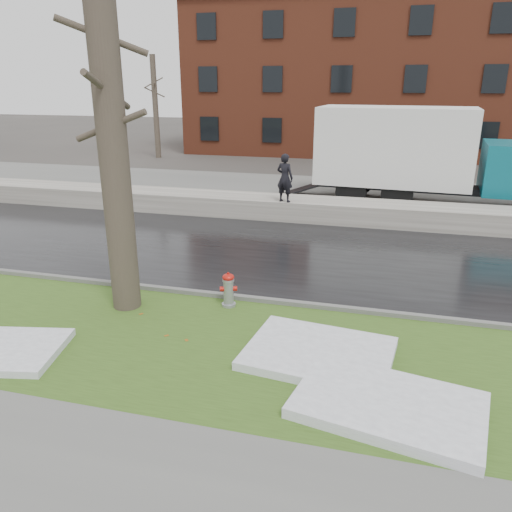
% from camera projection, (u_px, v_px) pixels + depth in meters
% --- Properties ---
extents(ground, '(120.00, 120.00, 0.00)m').
position_uv_depth(ground, '(227.00, 320.00, 10.71)').
color(ground, '#47423D').
rests_on(ground, ground).
extents(verge, '(60.00, 4.50, 0.04)m').
position_uv_depth(verge, '(207.00, 347.00, 9.56)').
color(verge, '#324D19').
rests_on(verge, ground).
extents(sidewalk, '(60.00, 3.00, 0.05)m').
position_uv_depth(sidewalk, '(102.00, 494.00, 6.14)').
color(sidewalk, slate).
rests_on(sidewalk, ground).
extents(road, '(60.00, 7.00, 0.03)m').
position_uv_depth(road, '(274.00, 253.00, 14.81)').
color(road, black).
rests_on(road, ground).
extents(parking_lot, '(60.00, 9.00, 0.03)m').
position_uv_depth(parking_lot, '(316.00, 194.00, 22.57)').
color(parking_lot, slate).
rests_on(parking_lot, ground).
extents(curb, '(60.00, 0.15, 0.14)m').
position_uv_depth(curb, '(241.00, 298.00, 11.60)').
color(curb, slate).
rests_on(curb, ground).
extents(snowbank, '(60.00, 1.60, 0.75)m').
position_uv_depth(snowbank, '(299.00, 209.00, 18.53)').
color(snowbank, '#B8B2A8').
rests_on(snowbank, ground).
extents(brick_building, '(26.00, 12.00, 10.00)m').
position_uv_depth(brick_building, '(381.00, 79.00, 35.96)').
color(brick_building, brown).
rests_on(brick_building, ground).
extents(bg_tree_left, '(1.40, 1.62, 6.50)m').
position_uv_depth(bg_tree_left, '(155.00, 106.00, 32.59)').
color(bg_tree_left, brown).
rests_on(bg_tree_left, ground).
extents(bg_tree_center, '(1.40, 1.62, 6.50)m').
position_uv_depth(bg_tree_center, '(259.00, 105.00, 34.79)').
color(bg_tree_center, brown).
rests_on(bg_tree_center, ground).
extents(fire_hydrant, '(0.40, 0.37, 0.80)m').
position_uv_depth(fire_hydrant, '(228.00, 288.00, 11.15)').
color(fire_hydrant, '#96989D').
rests_on(fire_hydrant, verge).
extents(tree, '(1.60, 1.91, 7.70)m').
position_uv_depth(tree, '(111.00, 130.00, 10.02)').
color(tree, brown).
rests_on(tree, verge).
extents(box_truck, '(11.79, 3.41, 3.90)m').
position_uv_depth(box_truck, '(426.00, 155.00, 20.01)').
color(box_truck, black).
rests_on(box_truck, ground).
extents(worker, '(0.72, 0.58, 1.72)m').
position_uv_depth(worker, '(285.00, 178.00, 17.68)').
color(worker, black).
rests_on(worker, snowbank).
extents(snow_patch_near, '(2.82, 2.29, 0.16)m').
position_uv_depth(snow_patch_near, '(319.00, 353.00, 9.15)').
color(snow_patch_near, white).
rests_on(snow_patch_near, verge).
extents(snow_patch_far, '(2.48, 2.01, 0.14)m').
position_uv_depth(snow_patch_far, '(1.00, 350.00, 9.27)').
color(snow_patch_far, white).
rests_on(snow_patch_far, verge).
extents(snow_patch_side, '(3.09, 2.31, 0.18)m').
position_uv_depth(snow_patch_side, '(388.00, 405.00, 7.66)').
color(snow_patch_side, white).
rests_on(snow_patch_side, verge).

